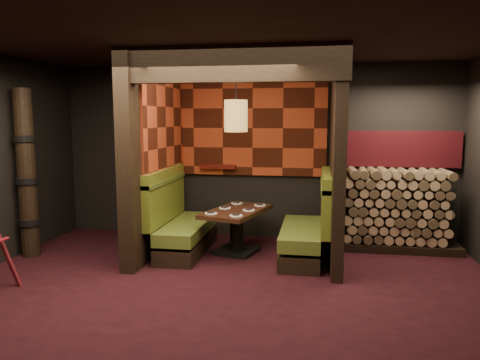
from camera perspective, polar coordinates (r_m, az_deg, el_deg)
name	(u,v)px	position (r m, az deg, el deg)	size (l,w,h in m)	color
floor	(221,298)	(5.41, -2.36, -14.15)	(6.50, 5.50, 0.02)	black
ceiling	(219,34)	(5.09, -2.54, 17.41)	(6.50, 5.50, 0.02)	black
wall_back	(255,152)	(7.76, 1.79, 3.44)	(6.50, 0.02, 2.85)	black
wall_front	(106,232)	(2.46, -16.01, -6.14)	(6.50, 0.02, 2.85)	black
partition_left	(154,156)	(7.01, -10.48, 2.85)	(0.20, 2.20, 2.85)	black
partition_right	(337,159)	(6.64, 11.73, 2.56)	(0.15, 2.10, 2.85)	black
header_beam	(230,64)	(5.74, -1.28, 13.98)	(2.85, 0.18, 0.44)	black
tapa_back_panel	(253,128)	(7.70, 1.57, 6.35)	(2.40, 0.06, 1.55)	#A43719
tapa_side_panel	(165,127)	(7.11, -9.17, 6.38)	(0.04, 1.85, 1.45)	#A43719
lacquer_shelf	(218,167)	(7.78, -2.71, 1.63)	(0.60, 0.12, 0.07)	#54120D
booth_bench_left	(180,225)	(7.04, -7.30, -5.51)	(0.68, 1.60, 1.14)	black
booth_bench_right	(309,230)	(6.75, 8.37, -6.10)	(0.68, 1.60, 1.14)	black
dining_table	(237,225)	(6.92, -0.41, -5.49)	(0.98, 1.37, 0.66)	black
place_settings	(237,209)	(6.86, -0.42, -3.52)	(0.78, 1.10, 0.03)	white
pendant_lamp	(236,116)	(6.68, -0.50, 7.83)	(0.33, 0.33, 1.06)	olive
totem_column	(27,175)	(7.32, -24.56, 0.60)	(0.31, 0.31, 2.40)	black
firewood_stack	(400,209)	(7.49, 18.94, -3.41)	(1.73, 0.70, 1.22)	black
mosaic_header	(399,149)	(7.70, 18.83, 3.59)	(1.83, 0.10, 0.56)	maroon
bay_front_post	(343,157)	(6.90, 12.40, 2.73)	(0.08, 0.08, 2.85)	black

